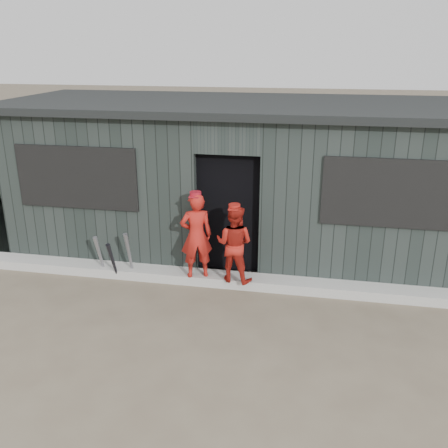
% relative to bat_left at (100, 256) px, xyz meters
% --- Properties ---
extents(ground, '(80.00, 80.00, 0.00)m').
position_rel_bat_left_xyz_m(ground, '(1.99, -1.69, -0.37)').
color(ground, brown).
rests_on(ground, ground).
extents(curb, '(8.00, 0.36, 0.15)m').
position_rel_bat_left_xyz_m(curb, '(1.99, 0.13, -0.29)').
color(curb, '#A8A8A3').
rests_on(curb, ground).
extents(bat_left, '(0.08, 0.30, 0.73)m').
position_rel_bat_left_xyz_m(bat_left, '(0.00, 0.00, 0.00)').
color(bat_left, gray).
rests_on(bat_left, ground).
extents(bat_mid, '(0.07, 0.29, 0.81)m').
position_rel_bat_left_xyz_m(bat_mid, '(0.49, 0.02, 0.04)').
color(bat_mid, slate).
rests_on(bat_mid, ground).
extents(bat_right, '(0.11, 0.29, 0.68)m').
position_rel_bat_left_xyz_m(bat_right, '(0.26, -0.11, -0.03)').
color(bat_right, black).
rests_on(bat_right, ground).
extents(player_red_left, '(0.57, 0.47, 1.33)m').
position_rel_bat_left_xyz_m(player_red_left, '(1.58, 0.03, 0.45)').
color(player_red_left, '#B11D15').
rests_on(player_red_left, curb).
extents(player_red_right, '(0.65, 0.55, 1.18)m').
position_rel_bat_left_xyz_m(player_red_right, '(2.16, -0.01, 0.37)').
color(player_red_right, '#A91E14').
rests_on(player_red_right, curb).
extents(player_grey_back, '(0.61, 0.47, 1.12)m').
position_rel_bat_left_xyz_m(player_grey_back, '(2.43, 0.69, 0.19)').
color(player_grey_back, silver).
rests_on(player_grey_back, ground).
extents(dugout, '(8.30, 3.30, 2.62)m').
position_rel_bat_left_xyz_m(dugout, '(1.98, 1.81, 0.92)').
color(dugout, black).
rests_on(dugout, ground).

